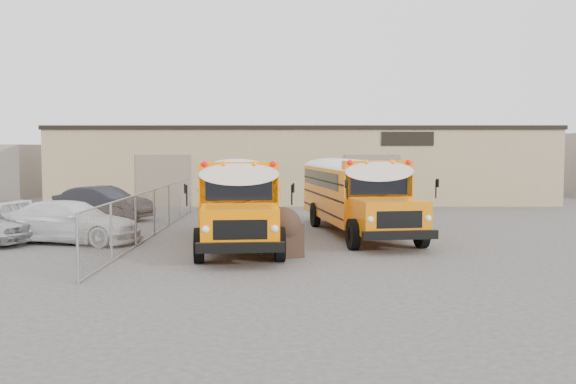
{
  "coord_description": "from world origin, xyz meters",
  "views": [
    {
      "loc": [
        -0.7,
        -21.77,
        3.42
      ],
      "look_at": [
        -0.8,
        4.21,
        1.6
      ],
      "focal_mm": 40.0,
      "sensor_mm": 36.0,
      "label": 1
    }
  ],
  "objects_px": {
    "school_bus_right": "(323,181)",
    "tarp_bundle": "(283,231)",
    "school_bus_left": "(236,184)",
    "car_white": "(71,222)",
    "car_dark": "(103,203)"
  },
  "relations": [
    {
      "from": "tarp_bundle",
      "to": "car_white",
      "type": "bearing_deg",
      "value": 158.9
    },
    {
      "from": "school_bus_right",
      "to": "tarp_bundle",
      "type": "xyz_separation_m",
      "value": [
        -1.83,
        -11.82,
        -0.93
      ]
    },
    {
      "from": "school_bus_right",
      "to": "car_white",
      "type": "distance_m",
      "value": 13.01
    },
    {
      "from": "car_white",
      "to": "car_dark",
      "type": "relative_size",
      "value": 1.08
    },
    {
      "from": "tarp_bundle",
      "to": "school_bus_right",
      "type": "bearing_deg",
      "value": 81.22
    },
    {
      "from": "school_bus_left",
      "to": "school_bus_right",
      "type": "bearing_deg",
      "value": 30.55
    },
    {
      "from": "school_bus_right",
      "to": "car_dark",
      "type": "xyz_separation_m",
      "value": [
        -10.47,
        -1.52,
        -0.94
      ]
    },
    {
      "from": "tarp_bundle",
      "to": "car_dark",
      "type": "relative_size",
      "value": 0.33
    },
    {
      "from": "car_dark",
      "to": "school_bus_right",
      "type": "bearing_deg",
      "value": -59.71
    },
    {
      "from": "school_bus_left",
      "to": "tarp_bundle",
      "type": "height_order",
      "value": "school_bus_left"
    },
    {
      "from": "school_bus_left",
      "to": "school_bus_right",
      "type": "height_order",
      "value": "school_bus_left"
    },
    {
      "from": "school_bus_left",
      "to": "car_white",
      "type": "distance_m",
      "value": 8.46
    },
    {
      "from": "car_white",
      "to": "car_dark",
      "type": "bearing_deg",
      "value": 20.92
    },
    {
      "from": "tarp_bundle",
      "to": "car_dark",
      "type": "distance_m",
      "value": 13.44
    },
    {
      "from": "car_white",
      "to": "tarp_bundle",
      "type": "bearing_deg",
      "value": -97.96
    }
  ]
}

